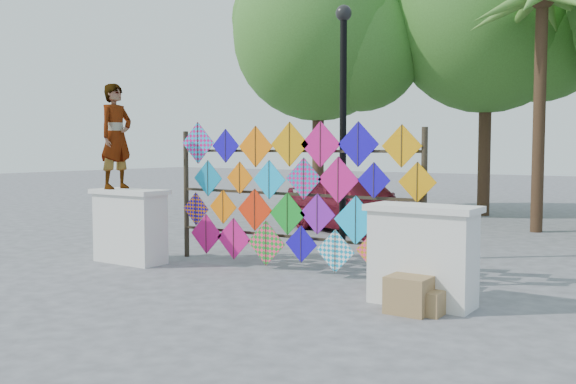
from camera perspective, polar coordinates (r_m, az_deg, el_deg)
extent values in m
plane|color=gray|center=(9.96, -2.39, -7.65)|extent=(80.00, 80.00, 0.00)
cube|color=white|center=(11.52, -13.87, -3.15)|extent=(1.30, 0.55, 1.20)
cube|color=white|center=(11.46, -13.92, 0.03)|extent=(1.40, 0.65, 0.08)
cube|color=white|center=(8.36, 11.86, -5.80)|extent=(1.30, 0.55, 1.20)
cube|color=white|center=(8.28, 11.93, -1.43)|extent=(1.40, 0.65, 0.08)
cylinder|color=black|center=(11.88, -9.03, -0.21)|extent=(0.09, 0.09, 2.30)
cylinder|color=black|center=(9.36, 11.97, -1.36)|extent=(0.09, 0.09, 2.30)
cube|color=black|center=(10.51, 0.21, -3.99)|extent=(4.60, 0.04, 0.04)
cube|color=black|center=(10.44, 0.21, -0.18)|extent=(4.60, 0.04, 0.04)
cube|color=black|center=(10.41, 0.21, 3.67)|extent=(4.60, 0.04, 0.04)
cube|color=#C8126F|center=(11.56, -8.01, 4.34)|extent=(0.74, 0.01, 0.74)
cube|color=black|center=(11.56, -8.05, 4.34)|extent=(0.01, 0.01, 0.73)
cube|color=#1708BC|center=(11.15, -5.57, 4.11)|extent=(0.59, 0.01, 0.59)
cube|color=black|center=(11.14, -5.61, 4.11)|extent=(0.01, 0.01, 0.58)
cube|color=orange|center=(10.74, -2.90, 4.05)|extent=(0.70, 0.01, 0.70)
cube|color=black|center=(10.73, -2.94, 4.05)|extent=(0.01, 0.01, 0.68)
cube|color=orange|center=(10.34, 0.14, 4.27)|extent=(0.73, 0.01, 0.73)
cube|color=black|center=(10.33, 0.11, 4.27)|extent=(0.01, 0.01, 0.71)
cube|color=#C8126F|center=(10.03, 2.91, 4.26)|extent=(0.72, 0.01, 0.72)
cube|color=black|center=(10.02, 2.87, 4.26)|extent=(0.01, 0.01, 0.71)
cube|color=#1708BC|center=(9.70, 6.26, 4.25)|extent=(0.69, 0.01, 0.69)
cube|color=black|center=(9.69, 6.23, 4.25)|extent=(0.01, 0.01, 0.68)
cube|color=orange|center=(9.39, 10.07, 4.05)|extent=(0.63, 0.01, 0.63)
cube|color=black|center=(9.38, 10.04, 4.05)|extent=(0.01, 0.01, 0.62)
cube|color=#0B8AB9|center=(11.37, -7.13, 1.22)|extent=(0.64, 0.01, 0.64)
cube|color=black|center=(11.36, -7.17, 1.22)|extent=(0.01, 0.01, 0.63)
cube|color=orange|center=(10.91, -4.31, 1.27)|extent=(0.55, 0.01, 0.55)
cube|color=black|center=(10.90, -4.35, 1.27)|extent=(0.01, 0.01, 0.54)
cube|color=#0BB6FB|center=(10.54, -1.68, 1.11)|extent=(0.65, 0.01, 0.65)
cube|color=black|center=(10.53, -1.72, 1.10)|extent=(0.01, 0.01, 0.64)
cube|color=#0B8AB9|center=(10.16, 1.41, 1.21)|extent=(0.67, 0.01, 0.67)
cube|color=black|center=(10.15, 1.37, 1.20)|extent=(0.01, 0.01, 0.66)
cube|color=#C8126F|center=(9.83, 4.48, 1.08)|extent=(0.72, 0.01, 0.72)
cube|color=black|center=(9.82, 4.45, 1.07)|extent=(0.01, 0.01, 0.71)
cube|color=#1708BC|center=(9.55, 7.63, 1.04)|extent=(0.54, 0.01, 0.54)
cube|color=black|center=(9.54, 7.60, 1.04)|extent=(0.01, 0.01, 0.53)
cube|color=orange|center=(9.26, 11.42, 0.87)|extent=(0.58, 0.01, 0.58)
cube|color=black|center=(9.25, 11.39, 0.86)|extent=(0.01, 0.01, 0.57)
cube|color=orange|center=(11.55, -8.18, -1.49)|extent=(0.59, 0.01, 0.59)
cube|color=black|center=(11.54, -8.22, -1.49)|extent=(0.01, 0.01, 0.58)
cube|color=orange|center=(11.13, -5.79, -1.33)|extent=(0.59, 0.01, 0.59)
cube|color=black|center=(11.12, -5.83, -1.33)|extent=(0.01, 0.01, 0.58)
cube|color=red|center=(10.71, -2.97, -1.59)|extent=(0.71, 0.01, 0.71)
cube|color=black|center=(10.70, -3.01, -1.59)|extent=(0.01, 0.01, 0.70)
cube|color=#129322|center=(10.33, -0.05, -1.95)|extent=(0.69, 0.01, 0.69)
cube|color=black|center=(10.32, -0.09, -1.95)|extent=(0.01, 0.01, 0.68)
cube|color=purple|center=(10.02, 2.62, -1.97)|extent=(0.64, 0.01, 0.64)
cube|color=black|center=(10.01, 2.58, -1.98)|extent=(0.01, 0.01, 0.63)
cube|color=#0BB6FB|center=(9.69, 6.04, -2.52)|extent=(0.75, 0.01, 0.75)
cube|color=black|center=(9.68, 6.01, -2.52)|extent=(0.01, 0.01, 0.73)
cube|color=#BF8111|center=(9.41, 9.48, -2.71)|extent=(0.63, 0.01, 0.63)
cube|color=black|center=(9.40, 9.45, -2.72)|extent=(0.01, 0.01, 0.62)
cube|color=#C8126F|center=(11.39, -7.27, -3.71)|extent=(0.70, 0.01, 0.70)
cube|color=black|center=(11.38, -7.31, -3.72)|extent=(0.01, 0.01, 0.69)
cube|color=#C8126F|center=(11.00, -4.85, -4.15)|extent=(0.71, 0.01, 0.71)
cube|color=black|center=(10.99, -4.89, -4.16)|extent=(0.01, 0.01, 0.70)
cube|color=#FF3766|center=(10.59, -1.96, -4.56)|extent=(0.75, 0.01, 0.75)
cube|color=black|center=(10.58, -2.00, -4.57)|extent=(0.01, 0.01, 0.74)
cube|color=#1708BC|center=(10.19, 1.17, -4.64)|extent=(0.59, 0.01, 0.59)
cube|color=black|center=(10.18, 1.14, -4.65)|extent=(0.01, 0.01, 0.58)
cube|color=white|center=(9.88, 4.22, -5.26)|extent=(0.67, 0.01, 0.67)
cube|color=black|center=(9.87, 4.19, -5.27)|extent=(0.01, 0.01, 0.66)
cube|color=#BF8111|center=(9.55, 7.80, -5.24)|extent=(0.65, 0.01, 0.65)
cube|color=black|center=(9.54, 7.76, -5.25)|extent=(0.01, 0.01, 0.64)
cube|color=#C8126F|center=(9.29, 11.42, -5.75)|extent=(0.73, 0.01, 0.73)
cube|color=black|center=(9.28, 11.40, -5.76)|extent=(0.01, 0.01, 0.71)
cylinder|color=#46321E|center=(19.74, 2.68, 3.75)|extent=(0.36, 0.36, 3.85)
sphere|color=#325C1D|center=(20.03, 2.72, 13.77)|extent=(5.20, 5.20, 5.20)
sphere|color=#325C1D|center=(19.57, 6.51, 12.43)|extent=(3.64, 3.64, 3.64)
sphere|color=#325C1D|center=(20.52, -0.15, 15.01)|extent=(3.38, 3.38, 3.38)
cylinder|color=#46321E|center=(19.71, 17.06, 3.97)|extent=(0.36, 0.36, 4.12)
sphere|color=#325C1D|center=(20.07, 17.29, 14.72)|extent=(5.60, 5.60, 5.60)
sphere|color=#325C1D|center=(19.90, 21.47, 13.08)|extent=(3.92, 3.92, 3.92)
sphere|color=#325C1D|center=(20.35, 14.01, 16.24)|extent=(3.64, 3.64, 3.64)
cylinder|color=#46321E|center=(16.26, 21.43, 6.33)|extent=(0.28, 0.28, 5.50)
cone|color=#357828|center=(17.42, 22.32, 14.42)|extent=(0.44, 1.82, 1.16)
cone|color=#357828|center=(17.31, 20.01, 14.55)|extent=(1.60, 1.60, 1.16)
cone|color=#357828|center=(16.78, 18.55, 14.93)|extent=(1.82, 0.44, 1.16)
cone|color=#357828|center=(16.11, 18.86, 15.39)|extent=(1.60, 1.60, 1.16)
cone|color=#357828|center=(15.70, 20.92, 15.65)|extent=(0.44, 1.82, 1.16)
imported|color=#99999E|center=(11.67, -15.04, 4.80)|extent=(0.46, 0.68, 1.84)
imported|color=maroon|center=(15.18, 5.93, -1.00)|extent=(4.39, 3.05, 1.39)
cylinder|color=black|center=(11.27, 4.90, 4.44)|extent=(0.12, 0.12, 4.20)
sphere|color=black|center=(11.51, 4.97, 15.56)|extent=(0.28, 0.28, 0.28)
cube|color=#A08A4D|center=(8.01, 10.74, -8.94)|extent=(0.51, 0.45, 0.45)
cube|color=#A08A4D|center=(7.99, 12.36, -9.60)|extent=(0.35, 0.32, 0.29)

